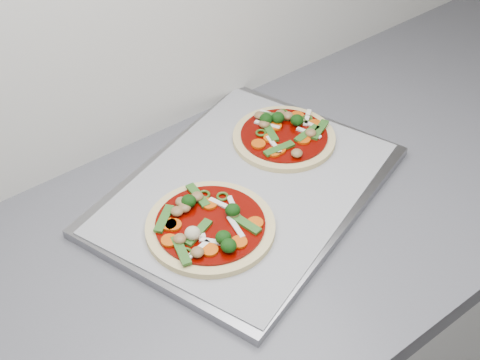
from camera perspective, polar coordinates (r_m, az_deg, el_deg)
baking_tray at (r=1.11m, az=0.58°, el=-0.87°), size 0.57×0.49×0.02m
parchment at (r=1.10m, az=0.58°, el=-0.53°), size 0.55×0.48×0.00m
pizza_left at (r=1.02m, az=-2.65°, el=-3.91°), size 0.26×0.26×0.03m
pizza_right at (r=1.19m, az=3.77°, el=3.90°), size 0.19×0.19×0.03m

